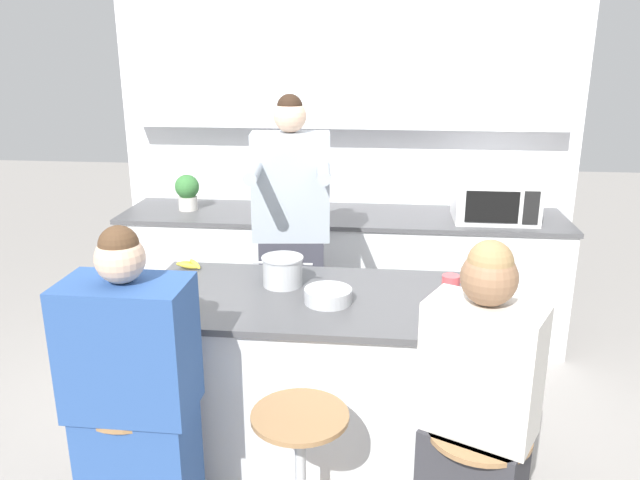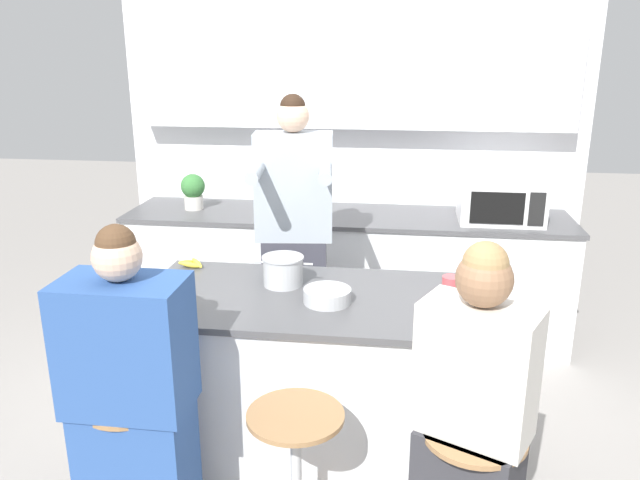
# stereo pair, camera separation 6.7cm
# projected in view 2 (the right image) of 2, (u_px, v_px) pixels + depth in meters

# --- Properties ---
(ground_plane) EXTENTS (16.00, 16.00, 0.00)m
(ground_plane) POSITION_uv_depth(u_px,v_px,m) (318.00, 457.00, 3.17)
(ground_plane) COLOR gray
(wall_back) EXTENTS (3.29, 0.22, 2.70)m
(wall_back) POSITION_uv_depth(u_px,v_px,m) (352.00, 114.00, 4.42)
(wall_back) COLOR white
(wall_back) RESTS_ON ground_plane
(back_counter) EXTENTS (3.06, 0.66, 0.89)m
(back_counter) POSITION_uv_depth(u_px,v_px,m) (346.00, 274.00, 4.44)
(back_counter) COLOR silver
(back_counter) RESTS_ON ground_plane
(kitchen_island) EXTENTS (1.66, 0.82, 0.88)m
(kitchen_island) POSITION_uv_depth(u_px,v_px,m) (318.00, 379.00, 3.04)
(kitchen_island) COLOR black
(kitchen_island) RESTS_ON ground_plane
(bar_stool_leftmost) EXTENTS (0.38, 0.38, 0.66)m
(bar_stool_leftmost) POSITION_uv_depth(u_px,v_px,m) (137.00, 463.00, 2.55)
(bar_stool_leftmost) COLOR #997047
(bar_stool_leftmost) RESTS_ON ground_plane
(bar_stool_center) EXTENTS (0.38, 0.38, 0.66)m
(bar_stool_center) POSITION_uv_depth(u_px,v_px,m) (296.00, 479.00, 2.46)
(bar_stool_center) COLOR #997047
(bar_stool_center) RESTS_ON ground_plane
(person_cooking) EXTENTS (0.49, 0.60, 1.75)m
(person_cooking) POSITION_uv_depth(u_px,v_px,m) (294.00, 250.00, 3.62)
(person_cooking) COLOR #383842
(person_cooking) RESTS_ON ground_plane
(person_wrapped_blanket) EXTENTS (0.47, 0.29, 1.40)m
(person_wrapped_blanket) POSITION_uv_depth(u_px,v_px,m) (132.00, 408.00, 2.42)
(person_wrapped_blanket) COLOR #2D5193
(person_wrapped_blanket) RESTS_ON ground_plane
(person_seated_near) EXTENTS (0.45, 0.39, 1.38)m
(person_seated_near) POSITION_uv_depth(u_px,v_px,m) (471.00, 438.00, 2.27)
(person_seated_near) COLOR #333338
(person_seated_near) RESTS_ON ground_plane
(cooking_pot) EXTENTS (0.29, 0.20, 0.14)m
(cooking_pot) POSITION_uv_depth(u_px,v_px,m) (283.00, 271.00, 3.03)
(cooking_pot) COLOR #B7BABC
(cooking_pot) RESTS_ON kitchen_island
(fruit_bowl) EXTENTS (0.22, 0.22, 0.06)m
(fruit_bowl) POSITION_uv_depth(u_px,v_px,m) (327.00, 296.00, 2.83)
(fruit_bowl) COLOR #B7BABC
(fruit_bowl) RESTS_ON kitchen_island
(mixing_bowl_steel) EXTENTS (0.22, 0.22, 0.07)m
(mixing_bowl_steel) POSITION_uv_depth(u_px,v_px,m) (170.00, 302.00, 2.74)
(mixing_bowl_steel) COLOR white
(mixing_bowl_steel) RESTS_ON kitchen_island
(coffee_cup_near) EXTENTS (0.11, 0.08, 0.09)m
(coffee_cup_near) POSITION_uv_depth(u_px,v_px,m) (451.00, 286.00, 2.90)
(coffee_cup_near) COLOR #DB4C51
(coffee_cup_near) RESTS_ON kitchen_island
(banana_bunch) EXTENTS (0.15, 0.11, 0.05)m
(banana_bunch) POSITION_uv_depth(u_px,v_px,m) (191.00, 263.00, 3.28)
(banana_bunch) COLOR yellow
(banana_bunch) RESTS_ON kitchen_island
(microwave) EXTENTS (0.54, 0.41, 0.27)m
(microwave) POSITION_uv_depth(u_px,v_px,m) (500.00, 201.00, 4.11)
(microwave) COLOR white
(microwave) RESTS_ON back_counter
(potted_plant) EXTENTS (0.17, 0.17, 0.25)m
(potted_plant) POSITION_uv_depth(u_px,v_px,m) (193.00, 190.00, 4.41)
(potted_plant) COLOR beige
(potted_plant) RESTS_ON back_counter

